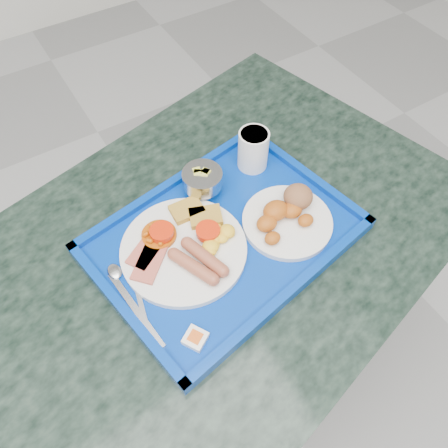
% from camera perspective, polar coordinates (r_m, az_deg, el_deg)
% --- Properties ---
extents(table, '(1.25, 0.98, 0.69)m').
position_cam_1_polar(table, '(1.04, -1.99, -7.91)').
color(table, slate).
rests_on(table, floor).
extents(tray, '(0.56, 0.45, 0.03)m').
position_cam_1_polar(tray, '(0.88, 0.00, -1.76)').
color(tray, '#03329C').
rests_on(tray, table).
extents(main_plate, '(0.24, 0.24, 0.04)m').
position_cam_1_polar(main_plate, '(0.85, -4.91, -2.92)').
color(main_plate, silver).
rests_on(main_plate, tray).
extents(bread_plate, '(0.18, 0.18, 0.06)m').
position_cam_1_polar(bread_plate, '(0.89, 8.29, 1.16)').
color(bread_plate, silver).
rests_on(bread_plate, tray).
extents(fruit_bowl, '(0.08, 0.08, 0.06)m').
position_cam_1_polar(fruit_bowl, '(0.91, -2.84, 5.86)').
color(fruit_bowl, '#B2B2B4').
rests_on(fruit_bowl, tray).
extents(juice_cup, '(0.07, 0.07, 0.09)m').
position_cam_1_polar(juice_cup, '(0.96, 3.84, 9.80)').
color(juice_cup, white).
rests_on(juice_cup, tray).
extents(spoon, '(0.05, 0.15, 0.01)m').
position_cam_1_polar(spoon, '(0.84, -13.28, -6.98)').
color(spoon, '#B2B2B4').
rests_on(spoon, tray).
extents(knife, '(0.03, 0.18, 0.00)m').
position_cam_1_polar(knife, '(0.81, -11.48, -10.83)').
color(knife, '#B2B2B4').
rests_on(knife, tray).
extents(jam_packet, '(0.05, 0.05, 0.01)m').
position_cam_1_polar(jam_packet, '(0.77, -3.76, -14.67)').
color(jam_packet, white).
rests_on(jam_packet, tray).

